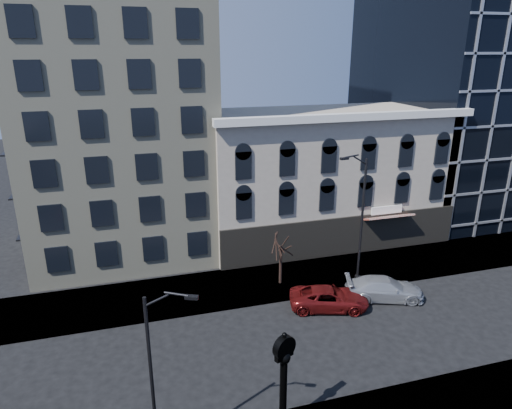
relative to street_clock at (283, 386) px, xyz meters
name	(u,v)px	position (x,y,z in m)	size (l,w,h in m)	color
ground	(243,354)	(-0.41, 6.00, -2.51)	(160.00, 160.00, 0.00)	black
sidewalk_far	(216,289)	(-0.41, 14.00, -2.45)	(160.00, 6.00, 0.12)	gray
cream_tower	(107,23)	(-6.52, 24.88, 16.81)	(15.90, 15.40, 42.50)	#BCB697
victorian_row	(322,176)	(11.59, 21.89, 3.48)	(22.60, 11.19, 12.50)	#B7AA97
glass_office	(474,81)	(31.59, 26.91, 11.49)	(20.00, 20.15, 28.00)	black
street_clock	(283,386)	(0.00, 0.00, 0.00)	(1.20, 1.20, 5.30)	black
street_lamp_near	(163,334)	(-5.30, -0.31, 4.06)	(2.09, 1.08, 8.56)	black
street_lamp_far	(356,186)	(9.73, 12.06, 5.43)	(2.68, 0.61, 10.37)	black
bare_tree_far	(281,240)	(4.59, 13.55, 1.16)	(2.75, 2.75, 4.72)	black
car_far_a	(329,298)	(6.74, 9.33, -1.75)	(2.55, 5.53, 1.54)	maroon
car_far_b	(384,289)	(11.16, 9.36, -1.70)	(2.29, 5.64, 1.64)	#A5A8AD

